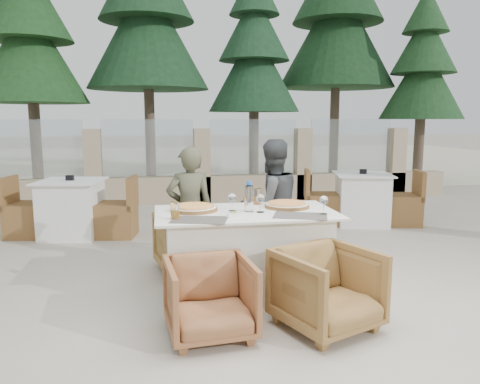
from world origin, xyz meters
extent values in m
plane|color=#BBB09F|center=(0.00, 0.00, 0.00)|extent=(80.00, 80.00, 0.00)
cube|color=beige|center=(0.00, 14.00, 0.01)|extent=(30.00, 16.00, 0.01)
cone|color=#204B20|center=(-3.50, 7.00, 2.75)|extent=(2.42, 2.42, 5.50)
cone|color=#1B3F21|center=(-1.00, 7.50, 3.25)|extent=(2.86, 2.86, 6.50)
cone|color=#1C4225|center=(1.50, 7.20, 2.50)|extent=(2.20, 2.20, 5.00)
cone|color=#193C1D|center=(3.80, 7.80, 3.40)|extent=(2.99, 2.99, 6.80)
cone|color=#1F4622|center=(5.50, 6.50, 2.25)|extent=(1.98, 1.98, 4.50)
cube|color=#4F4C44|center=(-0.50, -0.36, 0.77)|extent=(0.51, 0.40, 0.00)
cube|color=#554F49|center=(0.36, -0.34, 0.77)|extent=(0.53, 0.44, 0.00)
cylinder|color=orange|center=(-0.51, 0.05, 0.80)|extent=(0.54, 0.54, 0.05)
cylinder|color=#D14F1C|center=(0.35, 0.05, 0.80)|extent=(0.55, 0.55, 0.05)
cylinder|color=silver|center=(-0.03, -0.08, 0.91)|extent=(0.10, 0.10, 0.27)
cylinder|color=orange|center=(-0.70, -0.28, 0.84)|extent=(0.09, 0.09, 0.14)
cylinder|color=orange|center=(0.12, 0.25, 0.85)|extent=(0.08, 0.08, 0.15)
imported|color=olive|center=(-0.52, 0.70, 0.31)|extent=(0.78, 0.79, 0.61)
imported|color=olive|center=(0.50, 0.71, 0.28)|extent=(0.76, 0.77, 0.55)
imported|color=#935C35|center=(-0.47, -0.85, 0.29)|extent=(0.68, 0.69, 0.58)
imported|color=olive|center=(0.42, -0.88, 0.31)|extent=(0.88, 0.89, 0.62)
imported|color=#4B4B36|center=(-0.51, 0.64, 0.66)|extent=(0.50, 0.34, 1.31)
imported|color=#3B3F41|center=(0.33, 0.56, 0.69)|extent=(0.79, 0.69, 1.38)
camera|label=1|loc=(-0.82, -4.09, 1.59)|focal=35.00mm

